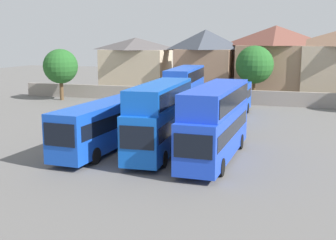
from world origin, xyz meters
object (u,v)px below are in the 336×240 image
at_px(bus_3, 216,119).
at_px(bus_4, 185,89).
at_px(bus_5, 231,100).
at_px(house_terrace_right, 275,61).
at_px(house_terrace_centre, 205,62).
at_px(bus_1, 106,123).
at_px(tree_right_of_lot, 255,65).
at_px(bus_2, 160,115).
at_px(tree_behind_wall, 61,66).
at_px(house_terrace_left, 136,64).

xyz_separation_m(bus_3, bus_4, (-6.50, 16.24, 0.03)).
height_order(bus_3, bus_5, bus_3).
relative_size(bus_4, house_terrace_right, 1.04).
distance_m(bus_4, house_terrace_centre, 17.98).
bearing_deg(bus_1, tree_right_of_lot, 167.96).
height_order(bus_1, bus_4, bus_4).
height_order(bus_2, tree_right_of_lot, tree_right_of_lot).
bearing_deg(tree_behind_wall, bus_2, -46.82).
height_order(bus_1, tree_behind_wall, tree_behind_wall).
bearing_deg(house_terrace_left, bus_1, -72.29).
distance_m(bus_1, bus_3, 8.25).
bearing_deg(house_terrace_left, tree_right_of_lot, -20.07).
distance_m(bus_3, house_terrace_left, 40.19).
distance_m(bus_5, house_terrace_left, 26.44).
bearing_deg(house_terrace_right, tree_right_of_lot, -108.13).
bearing_deg(bus_2, tree_right_of_lot, 170.19).
bearing_deg(bus_2, bus_5, 167.89).
distance_m(bus_1, bus_4, 16.13).
bearing_deg(bus_1, bus_2, 93.70).
xyz_separation_m(bus_1, bus_2, (4.18, 0.04, 0.80)).
xyz_separation_m(bus_3, house_terrace_right, (1.51, 34.70, 2.21)).
height_order(bus_3, tree_right_of_lot, tree_right_of_lot).
relative_size(bus_2, tree_behind_wall, 1.55).
relative_size(house_terrace_centre, house_terrace_right, 0.88).
height_order(bus_2, house_terrace_right, house_terrace_right).
relative_size(bus_1, bus_5, 1.00).
distance_m(bus_3, tree_right_of_lot, 28.39).
relative_size(house_terrace_right, tree_right_of_lot, 1.47).
bearing_deg(bus_1, bus_4, 177.08).
distance_m(bus_2, bus_3, 4.03).
bearing_deg(house_terrace_right, house_terrace_centre, -176.11).
distance_m(bus_4, house_terrace_right, 20.24).
height_order(bus_2, house_terrace_centre, house_terrace_centre).
bearing_deg(tree_right_of_lot, bus_4, -116.13).
xyz_separation_m(house_terrace_right, tree_behind_wall, (-26.71, -11.88, -0.57)).
bearing_deg(bus_1, house_terrace_centre, -176.85).
bearing_deg(tree_right_of_lot, bus_3, -88.83).
bearing_deg(tree_behind_wall, house_terrace_left, 64.77).
bearing_deg(bus_3, house_terrace_centre, -164.99).
bearing_deg(tree_right_of_lot, house_terrace_left, 159.93).
bearing_deg(house_terrace_centre, tree_right_of_lot, -36.88).
bearing_deg(bus_2, tree_behind_wall, -139.62).
height_order(bus_2, bus_4, bus_4).
distance_m(bus_3, bus_5, 15.95).
bearing_deg(tree_behind_wall, bus_5, -16.36).
relative_size(bus_5, tree_behind_wall, 1.78).
height_order(bus_3, tree_behind_wall, tree_behind_wall).
height_order(house_terrace_left, house_terrace_centre, house_terrace_centre).
xyz_separation_m(house_terrace_centre, tree_behind_wall, (-16.99, -11.22, -0.32)).
relative_size(bus_3, house_terrace_centre, 1.22).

